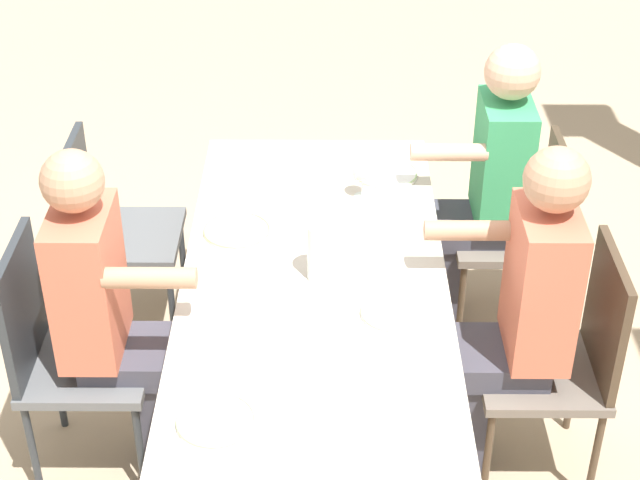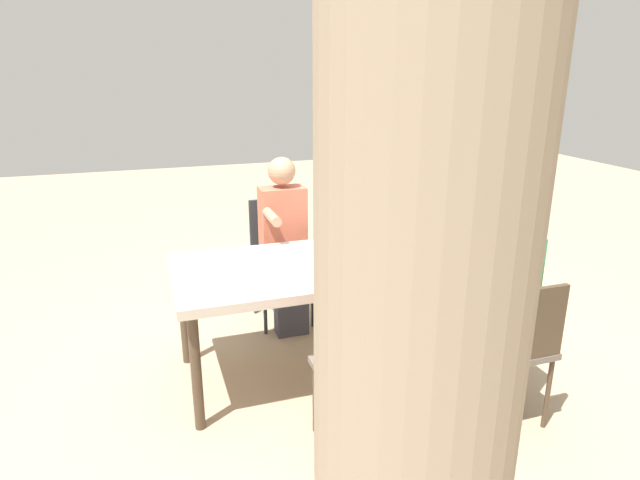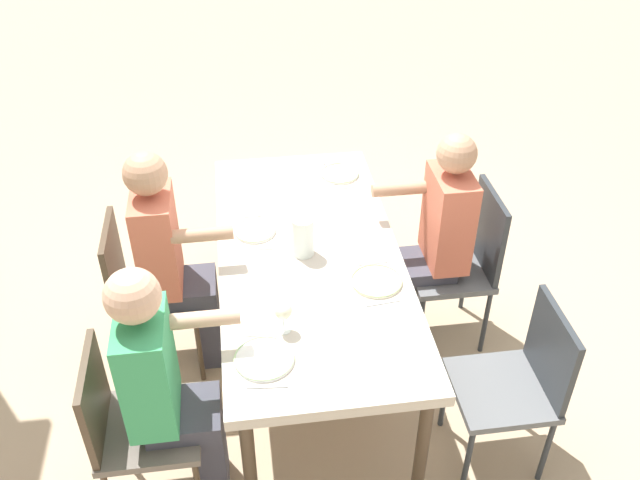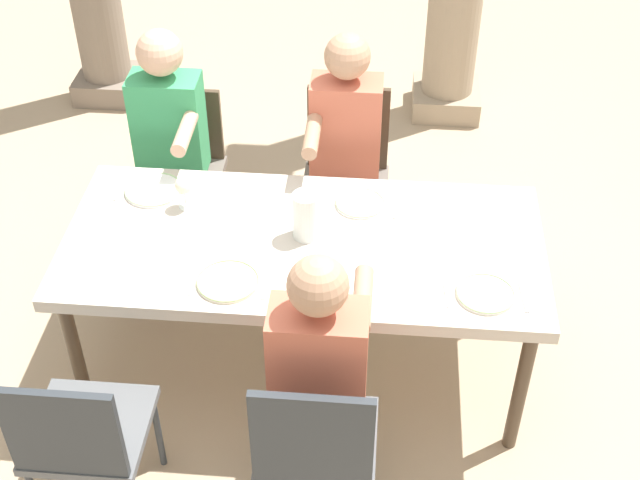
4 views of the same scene
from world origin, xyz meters
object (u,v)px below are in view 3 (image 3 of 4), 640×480
at_px(plate_1, 376,281).
at_px(plate_2, 255,231).
at_px(dining_table, 310,263).
at_px(chair_west_north, 130,421).
at_px(chair_mid_south, 464,258).
at_px(plate_0, 264,359).
at_px(diner_guest_third, 434,237).
at_px(wine_glass_0, 283,311).
at_px(diner_man_white, 167,384).
at_px(diner_woman_green, 172,258).
at_px(water_pitcher, 303,238).
at_px(chair_mid_north, 142,289).
at_px(plate_3, 340,174).
at_px(chair_west_south, 520,378).

height_order(plate_1, plate_2, same).
xyz_separation_m(dining_table, chair_west_north, (-0.74, 0.88, -0.19)).
height_order(chair_mid_south, plate_0, chair_mid_south).
distance_m(chair_west_north, diner_guest_third, 1.82).
distance_m(diner_guest_third, plate_1, 0.58).
height_order(chair_west_north, wine_glass_0, wine_glass_0).
bearing_deg(chair_mid_south, diner_man_white, 118.61).
bearing_deg(wine_glass_0, diner_man_white, 110.92).
distance_m(diner_man_white, plate_0, 0.42).
distance_m(dining_table, diner_woman_green, 0.72).
height_order(chair_west_north, water_pitcher, water_pitcher).
height_order(chair_mid_south, plate_1, chair_mid_south).
bearing_deg(water_pitcher, diner_guest_third, -80.47).
xyz_separation_m(chair_west_north, diner_guest_third, (0.87, -1.58, 0.19)).
distance_m(chair_west_north, plate_1, 1.29).
relative_size(diner_guest_third, wine_glass_0, 8.45).
xyz_separation_m(chair_mid_north, diner_woman_green, (-0.00, -0.18, 0.19)).
xyz_separation_m(diner_man_white, plate_2, (0.96, -0.43, 0.06)).
relative_size(diner_woman_green, plate_3, 5.81).
bearing_deg(plate_2, plate_0, 178.82).
bearing_deg(diner_man_white, chair_west_south, -90.10).
bearing_deg(chair_west_south, water_pitcher, 50.74).
height_order(diner_woman_green, plate_1, diner_woman_green).
height_order(chair_west_south, plate_2, chair_west_south).
bearing_deg(water_pitcher, plate_2, 46.94).
height_order(chair_mid_south, diner_woman_green, diner_woman_green).
height_order(plate_0, plate_2, same).
bearing_deg(diner_guest_third, diner_woman_green, 90.23).
xyz_separation_m(diner_woman_green, plate_1, (-0.40, -1.00, 0.06)).
relative_size(plate_0, water_pitcher, 1.22).
xyz_separation_m(diner_guest_third, plate_1, (-0.40, 0.41, 0.07)).
bearing_deg(plate_0, diner_man_white, 93.86).
xyz_separation_m(plate_1, water_pitcher, (0.28, 0.32, 0.09)).
distance_m(plate_1, plate_3, 1.02).
bearing_deg(water_pitcher, chair_mid_north, 82.02).
distance_m(chair_mid_south, diner_guest_third, 0.25).
distance_m(chair_mid_north, plate_2, 0.68).
relative_size(dining_table, diner_man_white, 1.53).
xyz_separation_m(chair_mid_south, wine_glass_0, (-0.67, 1.07, 0.34)).
bearing_deg(chair_west_south, chair_mid_south, -0.30).
bearing_deg(plate_2, chair_west_south, -130.06).
bearing_deg(diner_man_white, chair_mid_south, -61.39).
distance_m(diner_woman_green, wine_glass_0, 0.86).
bearing_deg(diner_woman_green, chair_mid_north, 89.12).
xyz_separation_m(chair_west_north, chair_mid_south, (0.87, -1.77, 0.03)).
relative_size(chair_west_south, chair_mid_north, 0.96).
bearing_deg(chair_mid_south, dining_table, 98.36).
height_order(diner_woman_green, diner_guest_third, diner_woman_green).
relative_size(chair_west_south, diner_guest_third, 0.67).
relative_size(chair_mid_north, chair_mid_south, 0.97).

